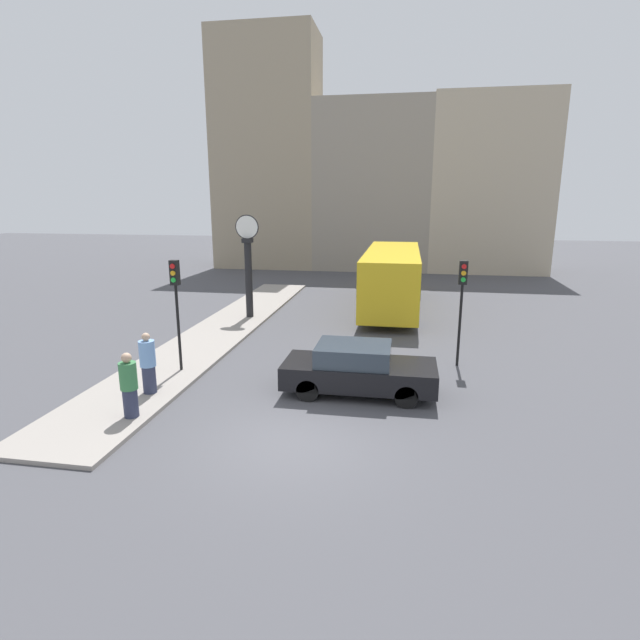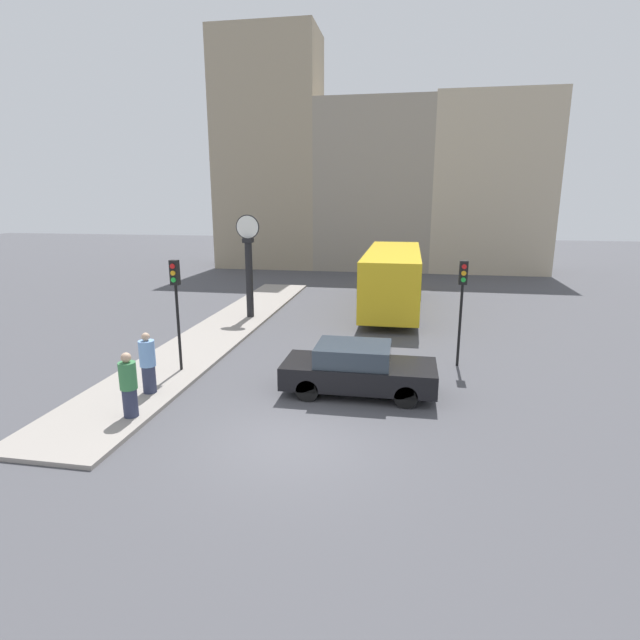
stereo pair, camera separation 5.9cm
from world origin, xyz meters
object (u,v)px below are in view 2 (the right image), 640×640
street_clock (249,267)px  traffic_light_far (462,291)px  pedestrian_blue_stripe (148,363)px  bus_distant (393,276)px  pedestrian_green_hoodie (129,385)px  traffic_light_near (176,292)px  sedan_car (358,369)px

street_clock → traffic_light_far: bearing=-30.3°
pedestrian_blue_stripe → bus_distant: bearing=63.4°
traffic_light_far → pedestrian_green_hoodie: traffic_light_far is taller
traffic_light_near → bus_distant: bearing=59.4°
pedestrian_blue_stripe → pedestrian_green_hoodie: bearing=-78.0°
traffic_light_near → pedestrian_blue_stripe: size_ratio=2.01×
traffic_light_near → street_clock: bearing=90.5°
sedan_car → traffic_light_near: size_ratio=1.23×
bus_distant → traffic_light_near: size_ratio=2.86×
street_clock → pedestrian_green_hoodie: street_clock is taller
pedestrian_blue_stripe → pedestrian_green_hoodie: 1.59m
sedan_car → street_clock: 10.10m
street_clock → traffic_light_near: bearing=-89.5°
street_clock → pedestrian_blue_stripe: size_ratio=2.65×
bus_distant → pedestrian_blue_stripe: (-6.30, -12.56, -0.71)m
bus_distant → traffic_light_far: (2.47, -8.35, 0.84)m
sedan_car → street_clock: bearing=125.4°
pedestrian_green_hoodie → sedan_car: bearing=27.3°
bus_distant → street_clock: (-6.34, -3.21, 0.74)m
sedan_car → pedestrian_blue_stripe: size_ratio=2.48×
sedan_car → traffic_light_far: size_ratio=1.23×
sedan_car → bus_distant: bearing=87.1°
sedan_car → traffic_light_near: (-5.71, 0.72, 1.90)m
bus_distant → traffic_light_far: size_ratio=2.86×
sedan_car → pedestrian_blue_stripe: pedestrian_blue_stripe is taller
pedestrian_blue_stripe → pedestrian_green_hoodie: size_ratio=1.04×
traffic_light_near → traffic_light_far: (8.74, 2.26, -0.11)m
street_clock → pedestrian_blue_stripe: street_clock is taller
pedestrian_blue_stripe → traffic_light_near: bearing=89.4°
pedestrian_blue_stripe → traffic_light_far: bearing=25.6°
traffic_light_far → pedestrian_green_hoodie: 10.34m
pedestrian_green_hoodie → traffic_light_near: bearing=95.0°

